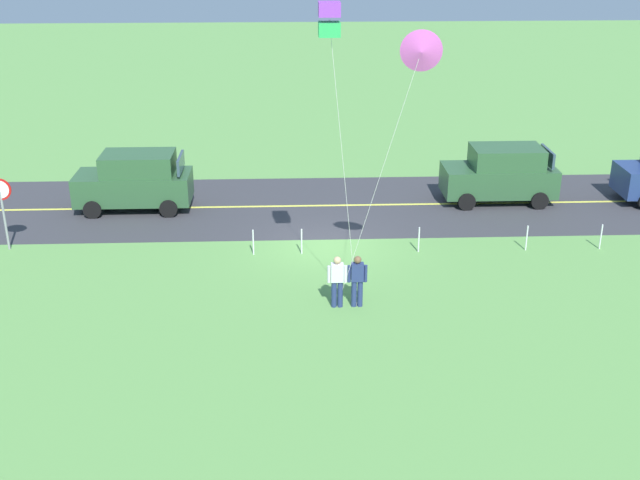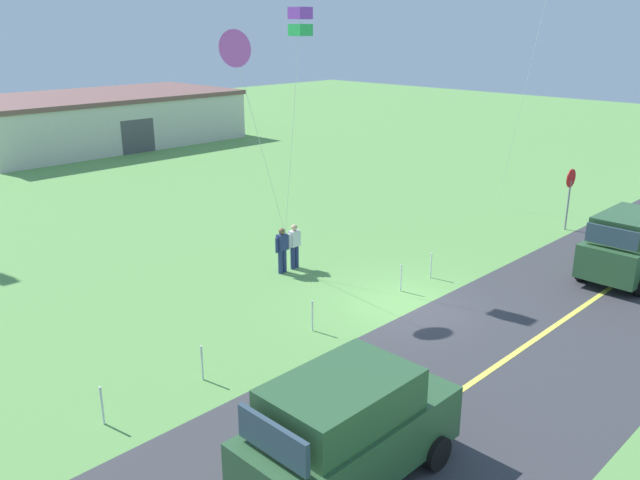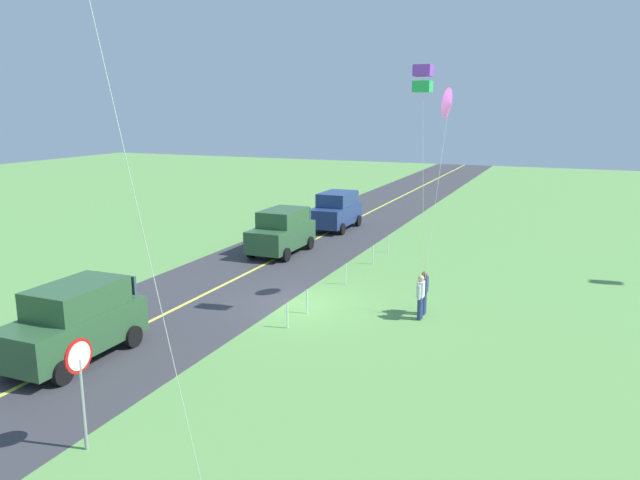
{
  "view_description": "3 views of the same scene",
  "coord_description": "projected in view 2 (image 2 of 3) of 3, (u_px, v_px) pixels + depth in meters",
  "views": [
    {
      "loc": [
        1.17,
        25.26,
        10.76
      ],
      "look_at": [
        0.28,
        3.45,
        1.64
      ],
      "focal_mm": 44.32,
      "sensor_mm": 36.0,
      "label": 1
    },
    {
      "loc": [
        -14.78,
        -11.01,
        8.12
      ],
      "look_at": [
        -0.48,
        3.07,
        1.47
      ],
      "focal_mm": 36.64,
      "sensor_mm": 36.0,
      "label": 2
    },
    {
      "loc": [
        19.95,
        9.25,
        7.31
      ],
      "look_at": [
        -0.32,
        0.74,
        2.5
      ],
      "focal_mm": 34.2,
      "sensor_mm": 36.0,
      "label": 3
    }
  ],
  "objects": [
    {
      "name": "ground_plane",
      "position": [
        403.0,
        306.0,
        19.9
      ],
      "size": [
        120.0,
        120.0,
        0.1
      ],
      "primitive_type": "cube",
      "color": "#60994C"
    },
    {
      "name": "asphalt_road",
      "position": [
        523.0,
        348.0,
        17.22
      ],
      "size": [
        120.0,
        7.0,
        0.0
      ],
      "primitive_type": "cube",
      "color": "#38383D",
      "rests_on": "ground"
    },
    {
      "name": "road_centre_stripe",
      "position": [
        523.0,
        348.0,
        17.22
      ],
      "size": [
        120.0,
        0.16,
        0.0
      ],
      "primitive_type": "cube",
      "color": "#E5E04C",
      "rests_on": "asphalt_road"
    },
    {
      "name": "car_suv_foreground",
      "position": [
        630.0,
        244.0,
        21.71
      ],
      "size": [
        4.4,
        2.12,
        2.24
      ],
      "color": "#2D5633",
      "rests_on": "ground"
    },
    {
      "name": "car_parked_west_near",
      "position": [
        348.0,
        429.0,
        11.82
      ],
      "size": [
        4.4,
        2.12,
        2.24
      ],
      "color": "#2D5633",
      "rests_on": "ground"
    },
    {
      "name": "stop_sign",
      "position": [
        570.0,
        187.0,
        26.59
      ],
      "size": [
        0.76,
        0.08,
        2.56
      ],
      "color": "gray",
      "rests_on": "ground"
    },
    {
      "name": "person_adult_near",
      "position": [
        282.0,
        249.0,
        22.17
      ],
      "size": [
        0.58,
        0.22,
        1.6
      ],
      "rotation": [
        0.0,
        0.0,
        1.84
      ],
      "color": "navy",
      "rests_on": "ground"
    },
    {
      "name": "person_adult_companion",
      "position": [
        294.0,
        245.0,
        22.57
      ],
      "size": [
        0.58,
        0.22,
        1.6
      ],
      "rotation": [
        0.0,
        0.0,
        4.09
      ],
      "color": "navy",
      "rests_on": "ground"
    },
    {
      "name": "kite_red_low",
      "position": [
        300.0,
        22.0,
        20.36
      ],
      "size": [
        1.13,
        0.56,
        8.63
      ],
      "color": "silver",
      "rests_on": "ground"
    },
    {
      "name": "kite_blue_mid",
      "position": [
        234.0,
        49.0,
        19.29
      ],
      "size": [
        2.66,
        0.5,
        7.99
      ],
      "color": "silver",
      "rests_on": "ground"
    },
    {
      "name": "warehouse_distant",
      "position": [
        100.0,
        119.0,
        46.08
      ],
      "size": [
        18.36,
        10.2,
        3.5
      ],
      "color": "beige",
      "rests_on": "ground"
    },
    {
      "name": "fence_post_0",
      "position": [
        102.0,
        406.0,
        13.8
      ],
      "size": [
        0.05,
        0.05,
        0.9
      ],
      "primitive_type": "cylinder",
      "color": "silver",
      "rests_on": "ground"
    },
    {
      "name": "fence_post_1",
      "position": [
        202.0,
        363.0,
        15.54
      ],
      "size": [
        0.05,
        0.05,
        0.9
      ],
      "primitive_type": "cylinder",
      "color": "silver",
      "rests_on": "ground"
    },
    {
      "name": "fence_post_2",
      "position": [
        312.0,
        316.0,
        18.05
      ],
      "size": [
        0.05,
        0.05,
        0.9
      ],
      "primitive_type": "cylinder",
      "color": "silver",
      "rests_on": "ground"
    },
    {
      "name": "fence_post_3",
      "position": [
        401.0,
        278.0,
        20.75
      ],
      "size": [
        0.05,
        0.05,
        0.9
      ],
      "primitive_type": "cylinder",
      "color": "silver",
      "rests_on": "ground"
    },
    {
      "name": "fence_post_4",
      "position": [
        431.0,
        265.0,
        21.85
      ],
      "size": [
        0.05,
        0.05,
        0.9
      ],
      "primitive_type": "cylinder",
      "color": "silver",
      "rests_on": "ground"
    }
  ]
}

